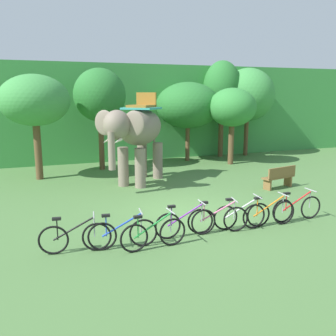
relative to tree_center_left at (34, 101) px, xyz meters
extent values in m
plane|color=#4C753D|center=(4.28, -6.68, -3.43)|extent=(80.00, 80.00, 0.00)
cube|color=#3D8E42|center=(4.28, 6.12, -0.75)|extent=(36.00, 6.00, 5.35)
cylinder|color=brown|center=(0.00, 0.00, -2.19)|extent=(0.31, 0.31, 2.47)
ellipsoid|color=#3D8E42|center=(0.00, 0.00, 0.03)|extent=(2.99, 2.99, 2.20)
cylinder|color=brown|center=(3.00, 1.19, -2.17)|extent=(0.26, 0.26, 2.51)
ellipsoid|color=#28702D|center=(3.00, 1.19, 0.24)|extent=(2.52, 2.52, 2.56)
cylinder|color=brown|center=(7.97, 1.95, -2.44)|extent=(0.23, 0.23, 1.97)
ellipsoid|color=#28702D|center=(7.97, 1.95, -0.32)|extent=(3.54, 3.54, 2.52)
cylinder|color=brown|center=(9.75, 0.20, -2.37)|extent=(0.29, 0.29, 2.12)
ellipsoid|color=#338438|center=(9.75, 0.20, -0.40)|extent=(2.50, 2.50, 2.01)
cylinder|color=brown|center=(10.41, 2.60, -2.06)|extent=(0.30, 0.30, 2.73)
ellipsoid|color=#28702D|center=(10.41, 2.60, 0.67)|extent=(2.21, 2.21, 3.04)
cylinder|color=brown|center=(12.09, 2.47, -2.30)|extent=(0.26, 0.26, 2.26)
ellipsoid|color=#3D8E42|center=(12.09, 2.47, 0.24)|extent=(3.17, 3.17, 3.14)
ellipsoid|color=gray|center=(4.10, -2.06, -1.08)|extent=(2.97, 3.10, 1.50)
cylinder|color=gray|center=(3.79, -2.99, -2.63)|extent=(0.44, 0.44, 1.60)
cylinder|color=gray|center=(3.22, -2.48, -2.63)|extent=(0.44, 0.44, 1.60)
cylinder|color=gray|center=(4.99, -1.65, -2.63)|extent=(0.44, 0.44, 1.60)
cylinder|color=gray|center=(4.41, -1.13, -2.63)|extent=(0.44, 0.44, 1.60)
ellipsoid|color=gray|center=(2.77, -3.56, -0.83)|extent=(1.48, 1.49, 1.10)
ellipsoid|color=gray|center=(3.34, -3.86, -0.78)|extent=(0.73, 0.68, 0.96)
ellipsoid|color=gray|center=(2.41, -3.03, -0.78)|extent=(0.73, 0.68, 0.96)
cylinder|color=gray|center=(2.47, -3.89, -1.73)|extent=(0.26, 0.26, 1.40)
cone|color=beige|center=(2.67, -4.00, -1.38)|extent=(0.46, 0.50, 0.21)
cone|color=beige|center=(2.34, -3.71, -1.38)|extent=(0.46, 0.50, 0.21)
cube|color=teal|center=(4.17, -1.99, -0.30)|extent=(1.86, 1.86, 0.08)
cube|color=olive|center=(4.17, -1.99, -0.21)|extent=(1.40, 1.42, 0.10)
cube|color=olive|center=(4.50, -1.61, 0.07)|extent=(0.74, 0.67, 0.56)
cylinder|color=gray|center=(5.05, -1.00, -1.53)|extent=(0.08, 0.08, 0.90)
torus|color=black|center=(0.13, -8.38, -3.07)|extent=(0.71, 0.15, 0.71)
torus|color=black|center=(1.12, -8.52, -3.07)|extent=(0.71, 0.15, 0.71)
cylinder|color=black|center=(0.60, -8.45, -2.82)|extent=(0.97, 0.18, 0.54)
cylinder|color=black|center=(0.23, -8.39, -2.81)|extent=(0.03, 0.03, 0.52)
cube|color=black|center=(0.23, -8.39, -2.55)|extent=(0.21, 0.13, 0.06)
cylinder|color=#9E9EA3|center=(1.07, -8.52, -2.79)|extent=(0.03, 0.03, 0.55)
cylinder|color=#9E9EA3|center=(1.07, -8.52, -2.52)|extent=(0.11, 0.52, 0.03)
torus|color=black|center=(1.24, -8.55, -3.07)|extent=(0.71, 0.13, 0.71)
torus|color=black|center=(2.24, -8.66, -3.07)|extent=(0.71, 0.13, 0.71)
cylinder|color=blue|center=(1.72, -8.60, -2.82)|extent=(0.97, 0.15, 0.54)
cylinder|color=blue|center=(1.34, -8.56, -2.81)|extent=(0.03, 0.03, 0.52)
cube|color=black|center=(1.34, -8.56, -2.55)|extent=(0.21, 0.12, 0.06)
cylinder|color=#9E9EA3|center=(2.19, -8.65, -2.79)|extent=(0.03, 0.03, 0.55)
cylinder|color=#9E9EA3|center=(2.19, -8.65, -2.52)|extent=(0.09, 0.52, 0.03)
torus|color=black|center=(1.94, -8.92, -3.07)|extent=(0.71, 0.09, 0.71)
torus|color=black|center=(2.94, -8.86, -3.07)|extent=(0.71, 0.09, 0.71)
cylinder|color=green|center=(2.41, -8.89, -2.82)|extent=(0.97, 0.10, 0.54)
cylinder|color=green|center=(2.04, -8.91, -2.81)|extent=(0.03, 0.03, 0.52)
cube|color=black|center=(2.04, -8.91, -2.55)|extent=(0.21, 0.11, 0.06)
cylinder|color=#9E9EA3|center=(2.89, -8.86, -2.79)|extent=(0.03, 0.03, 0.55)
cylinder|color=#9E9EA3|center=(2.89, -8.86, -2.52)|extent=(0.06, 0.52, 0.03)
torus|color=black|center=(2.97, -8.43, -3.07)|extent=(0.71, 0.08, 0.71)
torus|color=black|center=(3.97, -8.47, -3.07)|extent=(0.71, 0.08, 0.71)
cylinder|color=purple|center=(3.45, -8.45, -2.82)|extent=(0.97, 0.09, 0.54)
cylinder|color=purple|center=(3.07, -8.43, -2.81)|extent=(0.03, 0.03, 0.52)
cube|color=black|center=(3.07, -8.43, -2.55)|extent=(0.20, 0.11, 0.06)
cylinder|color=#9E9EA3|center=(3.92, -8.47, -2.79)|extent=(0.03, 0.03, 0.55)
cylinder|color=#9E9EA3|center=(3.92, -8.47, -2.52)|extent=(0.05, 0.52, 0.03)
torus|color=black|center=(3.92, -8.39, -3.07)|extent=(0.71, 0.18, 0.71)
torus|color=black|center=(4.90, -8.57, -3.07)|extent=(0.71, 0.18, 0.71)
cylinder|color=pink|center=(4.38, -8.48, -2.82)|extent=(0.96, 0.22, 0.54)
cylinder|color=pink|center=(4.02, -8.41, -2.81)|extent=(0.03, 0.03, 0.52)
cube|color=black|center=(4.02, -8.41, -2.55)|extent=(0.21, 0.13, 0.06)
cylinder|color=#9E9EA3|center=(4.85, -8.56, -2.79)|extent=(0.03, 0.03, 0.55)
cylinder|color=#9E9EA3|center=(4.85, -8.56, -2.52)|extent=(0.13, 0.52, 0.03)
torus|color=black|center=(4.69, -8.37, -3.07)|extent=(0.71, 0.13, 0.71)
torus|color=black|center=(5.69, -8.48, -3.07)|extent=(0.71, 0.13, 0.71)
cylinder|color=silver|center=(5.17, -8.42, -2.82)|extent=(0.97, 0.15, 0.54)
cylinder|color=silver|center=(4.79, -8.38, -2.81)|extent=(0.03, 0.03, 0.52)
cube|color=black|center=(4.79, -8.38, -2.55)|extent=(0.21, 0.12, 0.06)
cylinder|color=#9E9EA3|center=(5.64, -8.47, -2.79)|extent=(0.03, 0.03, 0.55)
cylinder|color=#9E9EA3|center=(5.64, -8.47, -2.52)|extent=(0.09, 0.52, 0.03)
torus|color=black|center=(5.50, -8.54, -3.07)|extent=(0.71, 0.06, 0.71)
torus|color=black|center=(6.50, -8.56, -3.07)|extent=(0.71, 0.06, 0.71)
cylinder|color=orange|center=(5.98, -8.54, -2.82)|extent=(0.97, 0.06, 0.54)
cylinder|color=orange|center=(5.60, -8.54, -2.81)|extent=(0.03, 0.03, 0.52)
cube|color=black|center=(5.60, -8.54, -2.55)|extent=(0.20, 0.10, 0.06)
cylinder|color=#9E9EA3|center=(6.45, -8.55, -2.79)|extent=(0.03, 0.03, 0.55)
cylinder|color=#9E9EA3|center=(6.45, -8.55, -2.52)|extent=(0.04, 0.52, 0.03)
torus|color=black|center=(6.57, -8.41, -3.07)|extent=(0.71, 0.06, 0.71)
torus|color=black|center=(7.57, -8.43, -3.07)|extent=(0.71, 0.06, 0.71)
cylinder|color=red|center=(7.05, -8.42, -2.82)|extent=(0.97, 0.06, 0.54)
cylinder|color=red|center=(6.67, -8.41, -2.81)|extent=(0.03, 0.03, 0.52)
cube|color=black|center=(6.67, -8.41, -2.55)|extent=(0.20, 0.10, 0.06)
cylinder|color=#9E9EA3|center=(7.52, -8.43, -2.79)|extent=(0.03, 0.03, 0.55)
cylinder|color=#9E9EA3|center=(7.52, -8.43, -2.52)|extent=(0.04, 0.52, 0.03)
cube|color=brown|center=(8.95, -4.99, -2.98)|extent=(1.55, 0.70, 0.06)
cube|color=brown|center=(8.99, -5.17, -2.74)|extent=(1.48, 0.37, 0.40)
cube|color=brown|center=(8.37, -5.11, -3.20)|extent=(0.15, 0.37, 0.45)
cube|color=brown|center=(9.54, -4.87, -3.20)|extent=(0.15, 0.37, 0.45)
camera|label=1|loc=(-0.14, -16.90, 0.30)|focal=39.23mm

